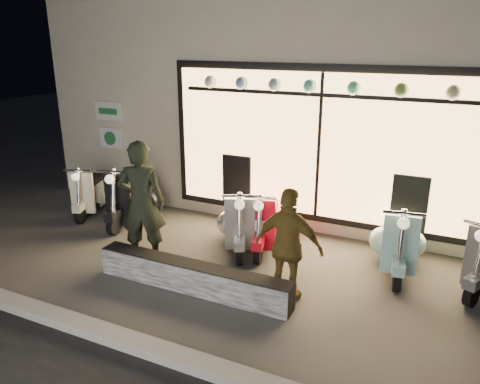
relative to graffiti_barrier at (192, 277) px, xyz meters
The scene contains 11 objects.
ground 0.69m from the graffiti_barrier, 78.55° to the left, with size 40.00×40.00×0.00m, color #383533.
kerb 1.36m from the graffiti_barrier, 84.43° to the right, with size 40.00×0.25×0.12m, color slate.
shop_building 5.95m from the graffiti_barrier, 88.62° to the left, with size 10.20×6.23×4.20m.
graffiti_barrier is the anchor object (origin of this frame).
scooter_silver 1.67m from the graffiti_barrier, 92.36° to the left, with size 0.85×1.42×1.04m.
scooter_red 1.86m from the graffiti_barrier, 79.99° to the left, with size 0.66×1.43×1.01m.
scooter_black 2.98m from the graffiti_barrier, 142.15° to the left, with size 0.66×1.53×1.09m.
scooter_cream 3.82m from the graffiti_barrier, 151.30° to the left, with size 0.75×1.35×0.97m.
scooter_blue 3.09m from the graffiti_barrier, 39.21° to the left, with size 0.62×1.50×1.07m.
man 1.40m from the graffiti_barrier, 158.39° to the left, with size 0.69×0.45×1.89m, color black.
woman 1.40m from the graffiti_barrier, 14.30° to the left, with size 0.90×0.37×1.53m, color brown.
Camera 1 is at (2.86, -5.44, 3.28)m, focal length 35.00 mm.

